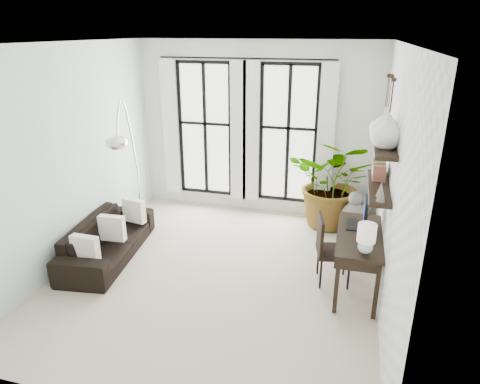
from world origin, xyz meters
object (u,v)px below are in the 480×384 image
(desk_chair, at_px, (328,246))
(plant, at_px, (334,183))
(sofa, at_px, (108,239))
(arc_lamp, at_px, (125,132))
(desk, at_px, (359,240))
(buddha, at_px, (353,219))

(desk_chair, bearing_deg, plant, 80.74)
(sofa, height_order, arc_lamp, arc_lamp)
(desk_chair, bearing_deg, sofa, 171.84)
(sofa, distance_m, desk_chair, 3.36)
(sofa, distance_m, desk, 3.77)
(desk_chair, xyz_separation_m, buddha, (0.33, 1.49, -0.21))
(desk, bearing_deg, arc_lamp, 170.38)
(sofa, height_order, plant, plant)
(sofa, relative_size, desk_chair, 2.07)
(sofa, xyz_separation_m, desk_chair, (3.35, 0.15, 0.27))
(sofa, bearing_deg, desk, -96.16)
(desk, relative_size, arc_lamp, 0.58)
(desk_chair, xyz_separation_m, arc_lamp, (-3.25, 0.51, 1.28))
(sofa, relative_size, plant, 1.24)
(plant, bearing_deg, sofa, -148.05)
(desk_chair, bearing_deg, arc_lamp, 160.35)
(sofa, height_order, desk, desk)
(desk, relative_size, buddha, 1.66)
(sofa, xyz_separation_m, desk, (3.74, 0.04, 0.46))
(plant, distance_m, arc_lamp, 3.63)
(plant, xyz_separation_m, desk, (0.45, -2.01, -0.07))
(plant, height_order, buddha, plant)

